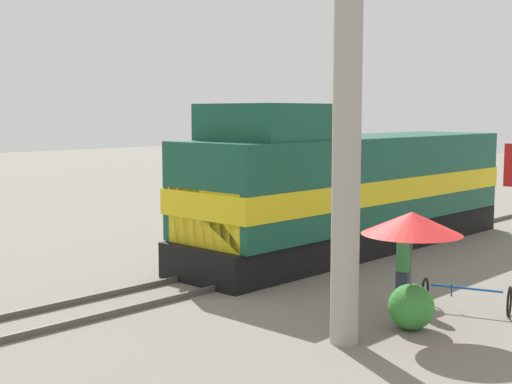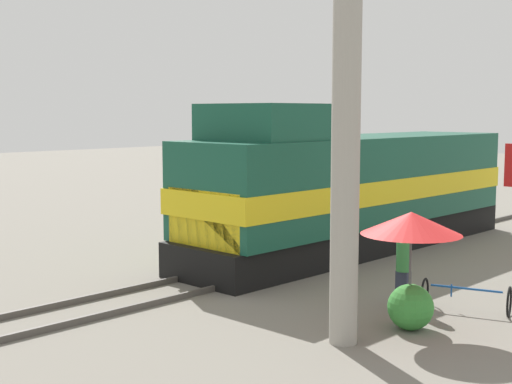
{
  "view_description": "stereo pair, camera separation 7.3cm",
  "coord_description": "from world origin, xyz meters",
  "px_view_note": "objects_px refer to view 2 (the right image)",
  "views": [
    {
      "loc": [
        13.38,
        -13.41,
        4.43
      ],
      "look_at": [
        1.2,
        -0.63,
        2.44
      ],
      "focal_mm": 50.0,
      "sensor_mm": 36.0,
      "label": 1
    },
    {
      "loc": [
        13.44,
        -13.36,
        4.43
      ],
      "look_at": [
        1.2,
        -0.63,
        2.44
      ],
      "focal_mm": 50.0,
      "sensor_mm": 36.0,
      "label": 2
    }
  ],
  "objects_px": {
    "utility_pole": "(347,77)",
    "bicycle": "(466,297)",
    "locomotive": "(349,190)",
    "person_bystander": "(404,266)",
    "vendor_umbrella": "(411,223)"
  },
  "relations": [
    {
      "from": "vendor_umbrella",
      "to": "bicycle",
      "type": "height_order",
      "value": "vendor_umbrella"
    },
    {
      "from": "vendor_umbrella",
      "to": "bicycle",
      "type": "xyz_separation_m",
      "value": [
        0.23,
        1.96,
        -1.85
      ]
    },
    {
      "from": "person_bystander",
      "to": "bicycle",
      "type": "height_order",
      "value": "person_bystander"
    },
    {
      "from": "locomotive",
      "to": "utility_pole",
      "type": "bearing_deg",
      "value": -54.08
    },
    {
      "from": "vendor_umbrella",
      "to": "person_bystander",
      "type": "xyz_separation_m",
      "value": [
        -0.98,
        1.32,
        -1.24
      ]
    },
    {
      "from": "bicycle",
      "to": "vendor_umbrella",
      "type": "bearing_deg",
      "value": -24.58
    },
    {
      "from": "locomotive",
      "to": "bicycle",
      "type": "distance_m",
      "value": 7.41
    },
    {
      "from": "person_bystander",
      "to": "bicycle",
      "type": "bearing_deg",
      "value": 28.07
    },
    {
      "from": "locomotive",
      "to": "vendor_umbrella",
      "type": "relative_size",
      "value": 5.7
    },
    {
      "from": "vendor_umbrella",
      "to": "person_bystander",
      "type": "distance_m",
      "value": 2.05
    },
    {
      "from": "person_bystander",
      "to": "utility_pole",
      "type": "bearing_deg",
      "value": -79.93
    },
    {
      "from": "locomotive",
      "to": "utility_pole",
      "type": "xyz_separation_m",
      "value": [
        5.41,
        -7.47,
        3.1
      ]
    },
    {
      "from": "bicycle",
      "to": "locomotive",
      "type": "bearing_deg",
      "value": -140.31
    },
    {
      "from": "bicycle",
      "to": "utility_pole",
      "type": "bearing_deg",
      "value": -28.63
    },
    {
      "from": "utility_pole",
      "to": "bicycle",
      "type": "bearing_deg",
      "value": 79.19
    }
  ]
}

